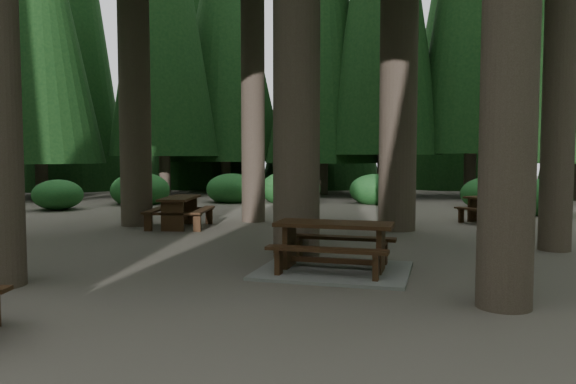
# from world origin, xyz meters

# --- Properties ---
(ground) EXTENTS (80.00, 80.00, 0.00)m
(ground) POSITION_xyz_m (0.00, 0.00, 0.00)
(ground) COLOR #595248
(ground) RESTS_ON ground
(picnic_table_a) EXTENTS (2.39, 2.00, 0.79)m
(picnic_table_a) POSITION_xyz_m (1.68, -0.99, 0.27)
(picnic_table_a) COLOR gray
(picnic_table_a) RESTS_ON ground
(picnic_table_b) EXTENTS (1.73, 2.01, 0.77)m
(picnic_table_b) POSITION_xyz_m (-2.92, 3.35, 0.51)
(picnic_table_b) COLOR #311C0E
(picnic_table_b) RESTS_ON ground
(picnic_table_d) EXTENTS (2.03, 2.02, 0.69)m
(picnic_table_d) POSITION_xyz_m (4.85, 5.99, 0.46)
(picnic_table_d) COLOR #311C0E
(picnic_table_d) RESTS_ON ground
(shrub_ring) EXTENTS (23.86, 24.64, 1.49)m
(shrub_ring) POSITION_xyz_m (0.70, 0.75, 0.40)
(shrub_ring) COLOR #205E29
(shrub_ring) RESTS_ON ground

